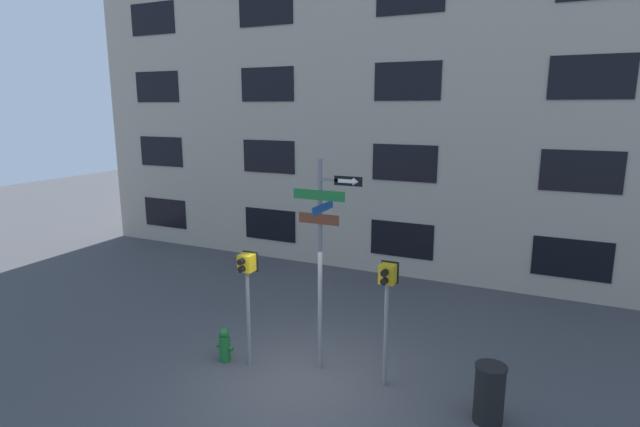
% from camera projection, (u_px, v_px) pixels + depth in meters
% --- Properties ---
extents(ground_plane, '(60.00, 60.00, 0.00)m').
position_uv_depth(ground_plane, '(300.00, 382.00, 9.77)').
color(ground_plane, '#424244').
extents(building_facade, '(24.00, 0.63, 12.07)m').
position_uv_depth(building_facade, '(410.00, 82.00, 14.95)').
color(building_facade, tan).
rests_on(building_facade, ground_plane).
extents(street_sign_pole, '(1.41, 0.93, 4.32)m').
position_uv_depth(street_sign_pole, '(323.00, 246.00, 9.76)').
color(street_sign_pole, slate).
rests_on(street_sign_pole, ground_plane).
extents(pedestrian_signal_left, '(0.35, 0.40, 2.43)m').
position_uv_depth(pedestrian_signal_left, '(247.00, 279.00, 10.07)').
color(pedestrian_signal_left, slate).
rests_on(pedestrian_signal_left, ground_plane).
extents(pedestrian_signal_right, '(0.34, 0.40, 2.46)m').
position_uv_depth(pedestrian_signal_right, '(387.00, 292.00, 9.29)').
color(pedestrian_signal_right, slate).
rests_on(pedestrian_signal_right, ground_plane).
extents(fire_hydrant, '(0.40, 0.24, 0.73)m').
position_uv_depth(fire_hydrant, '(225.00, 345.00, 10.54)').
color(fire_hydrant, '#196028').
rests_on(fire_hydrant, ground_plane).
extents(trash_bin, '(0.54, 0.54, 1.03)m').
position_uv_depth(trash_bin, '(489.00, 394.00, 8.46)').
color(trash_bin, black).
rests_on(trash_bin, ground_plane).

